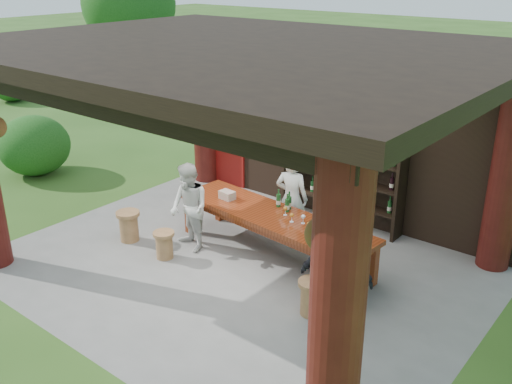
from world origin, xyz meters
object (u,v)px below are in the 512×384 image
Objects in this scene: stool_near_right at (312,297)px; guest_man at (338,261)px; stool_far_left at (129,225)px; guest_woman at (189,208)px; host at (292,199)px; wine_shelf at (341,168)px; stool_near_left at (164,244)px; napkin_basket at (227,195)px; tasting_table at (273,221)px.

stool_near_right is 0.62m from guest_man.
guest_woman is (1.05, 0.45, 0.47)m from stool_far_left.
stool_near_right is 0.33× the size of host.
guest_man is (1.76, -1.41, 0.01)m from host.
wine_shelf reaches higher than stool_near_left.
host reaches higher than napkin_basket.
stool_far_left is 0.35× the size of host.
tasting_table is 14.21× the size of napkin_basket.
stool_far_left is (-2.31, -1.11, -0.35)m from tasting_table.
stool_far_left is 1.24m from guest_woman.
napkin_basket is (0.33, 1.20, 0.57)m from stool_near_left.
stool_near_left is 2.28m from host.
stool_near_right is at bearing 9.32° from guest_woman.
guest_woman reaches higher than stool_near_left.
wine_shelf is 1.25m from host.
wine_shelf is at bearing -117.85° from host.
stool_near_right is at bearing -65.78° from wine_shelf.
host is at bearing 99.46° from tasting_table.
guest_woman is at bearing -118.89° from wine_shelf.
napkin_basket is (-1.02, 0.03, 0.18)m from tasting_table.
tasting_table is 2.46× the size of guest_woman.
tasting_table reaches higher than stool_near_right.
stool_near_left is 0.95m from stool_far_left.
guest_woman is at bearing 33.25° from host.
stool_near_right is at bearing 1.55° from stool_far_left.
napkin_basket reaches higher than stool_near_left.
stool_far_left is at bearing 23.01° from host.
napkin_basket is at bearing 150.48° from guest_man.
tasting_table is 1.79m from stool_near_right.
host is 2.25m from guest_man.
host reaches higher than tasting_table.
tasting_table is 2.35× the size of guest_man.
stool_near_right is at bearing -142.35° from guest_man.
stool_near_left is 2.79m from stool_near_right.
stool_near_right is 0.33× the size of guest_man.
tasting_table is 7.19× the size of stool_near_right.
guest_man is at bearing 8.06° from stool_near_left.
tasting_table is 1.82m from guest_man.
stool_near_left is 0.29× the size of guest_man.
wine_shelf is 3.25m from stool_near_right.
stool_near_right is 1.98× the size of napkin_basket.
stool_far_left is at bearing -138.33° from napkin_basket.
wine_shelf is 2.18m from napkin_basket.
guest_woman is at bearing 172.52° from stool_near_right.
napkin_basket is (0.23, 0.69, 0.07)m from guest_woman.
guest_man reaches higher than stool_far_left.
wine_shelf is 2.90m from guest_woman.
tasting_table is at bearing 142.37° from guest_man.
napkin_basket is at bearing 178.40° from tasting_table.
wine_shelf is at bearing 114.22° from stool_near_right.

